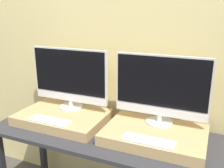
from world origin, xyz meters
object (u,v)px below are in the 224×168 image
Objects in this scene: monitor_left at (70,77)px; monitor_right at (161,88)px; keyboard_left at (49,120)px; keyboard_right at (148,141)px.

monitor_right is at bearing 0.00° from monitor_left.
keyboard_right is at bearing 0.00° from keyboard_left.
monitor_right is at bearing 90.00° from keyboard_right.
monitor_right is (0.76, 0.30, 0.26)m from keyboard_left.
keyboard_left is 0.76m from keyboard_right.
monitor_right reaches higher than keyboard_right.
keyboard_right is (-0.00, -0.30, -0.26)m from monitor_right.
keyboard_right is at bearing -90.00° from monitor_right.
keyboard_left is 1.00× the size of keyboard_right.
monitor_right is at bearing 21.66° from keyboard_left.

